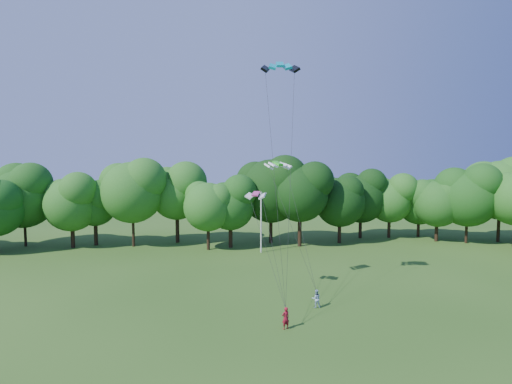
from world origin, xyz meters
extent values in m
cylinder|color=beige|center=(5.19, 30.98, 4.06)|extent=(0.20, 0.20, 8.12)
cube|color=beige|center=(5.19, 30.98, 7.92)|extent=(1.58, 0.55, 0.08)
imported|color=maroon|center=(3.75, 6.94, 0.83)|extent=(0.70, 0.58, 1.65)
imported|color=#99B8D4|center=(7.13, 10.80, 0.77)|extent=(0.77, 0.61, 1.54)
cube|color=#0593A8|center=(4.38, 13.16, 20.43)|extent=(3.21, 1.64, 0.76)
cube|color=green|center=(4.82, 16.54, 12.04)|extent=(2.79, 2.11, 0.48)
cube|color=#C33689|center=(2.45, 14.27, 9.35)|extent=(1.96, 1.52, 0.41)
cylinder|color=#322513|center=(7.49, 37.01, 2.57)|extent=(0.52, 0.52, 5.15)
ellipsoid|color=black|center=(7.49, 37.01, 9.36)|extent=(10.29, 10.29, 11.23)
cylinder|color=black|center=(32.54, 34.97, 1.91)|extent=(0.40, 0.40, 3.81)
ellipsoid|color=#1F4F18|center=(32.54, 34.97, 6.93)|extent=(7.63, 7.63, 8.32)
camera|label=1|loc=(-1.84, -20.91, 12.44)|focal=28.00mm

